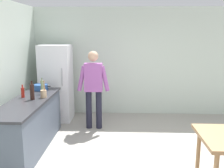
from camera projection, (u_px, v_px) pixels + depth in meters
wall_back at (135, 62)px, 6.49m from camera, size 6.40×0.12×2.70m
kitchen_counter at (29, 124)px, 4.59m from camera, size 0.64×2.20×0.90m
refrigerator at (56, 83)px, 6.06m from camera, size 0.70×0.67×1.80m
person at (93, 85)px, 5.47m from camera, size 0.70×0.22×1.70m
cooking_pot at (41, 87)px, 5.30m from camera, size 0.40×0.28×0.12m
utensil_jar at (44, 93)px, 4.69m from camera, size 0.11×0.11×0.32m
bottle_wine_dark at (32, 92)px, 4.53m from camera, size 0.08×0.08×0.34m
bottle_sauce_red at (23, 92)px, 4.70m from camera, size 0.06×0.06×0.24m
bottle_vinegar_tall at (42, 87)px, 4.95m from camera, size 0.06×0.06×0.32m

